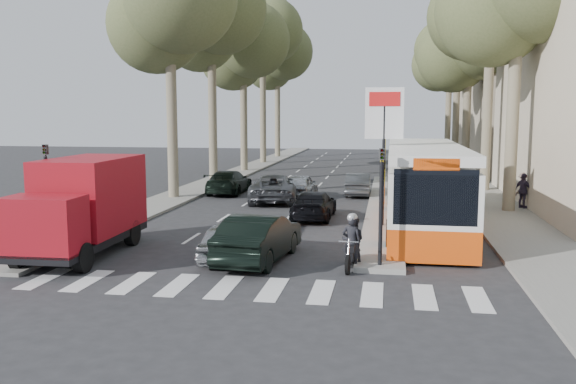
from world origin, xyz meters
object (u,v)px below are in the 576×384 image
Objects in this scene: silver_hatchback at (228,240)px; city_bus at (424,184)px; dark_hatchback at (259,238)px; red_truck at (83,205)px; motorcycle at (352,242)px.

silver_hatchback is 0.28× the size of city_bus.
red_truck is (-5.81, -0.06, 0.91)m from dark_hatchback.
city_bus is 6.54× the size of motorcycle.
motorcycle reaches higher than dark_hatchback.
dark_hatchback is (1.01, -0.06, 0.13)m from silver_hatchback.
silver_hatchback is 0.80× the size of dark_hatchback.
red_truck reaches higher than silver_hatchback.
silver_hatchback is at bearing 2.80° from dark_hatchback.
silver_hatchback is at bearing -0.03° from red_truck.
red_truck is 12.92m from city_bus.
city_bus reaches higher than silver_hatchback.
dark_hatchback is at bearing -0.93° from red_truck.
silver_hatchback is at bearing -134.76° from city_bus.
city_bus is (5.37, 6.43, 1.04)m from dark_hatchback.
dark_hatchback is at bearing 173.77° from silver_hatchback.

